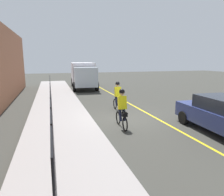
{
  "coord_description": "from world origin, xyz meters",
  "views": [
    {
      "loc": [
        -9.85,
        3.76,
        3.11
      ],
      "look_at": [
        0.86,
        0.51,
        1.0
      ],
      "focal_mm": 32.68,
      "sensor_mm": 36.0,
      "label": 1
    }
  ],
  "objects_px": {
    "cyclist_lead": "(118,96)",
    "patrol_sedan": "(224,115)",
    "cyclist_follow": "(122,109)",
    "box_truck_background": "(83,74)"
  },
  "relations": [
    {
      "from": "cyclist_lead",
      "to": "patrol_sedan",
      "type": "bearing_deg",
      "value": -146.22
    },
    {
      "from": "cyclist_lead",
      "to": "patrol_sedan",
      "type": "distance_m",
      "value": 5.83
    },
    {
      "from": "cyclist_follow",
      "to": "patrol_sedan",
      "type": "relative_size",
      "value": 0.41
    },
    {
      "from": "cyclist_follow",
      "to": "box_truck_background",
      "type": "distance_m",
      "value": 14.1
    },
    {
      "from": "cyclist_lead",
      "to": "box_truck_background",
      "type": "bearing_deg",
      "value": 3.77
    },
    {
      "from": "cyclist_lead",
      "to": "patrol_sedan",
      "type": "relative_size",
      "value": 0.41
    },
    {
      "from": "cyclist_lead",
      "to": "cyclist_follow",
      "type": "bearing_deg",
      "value": 167.18
    },
    {
      "from": "cyclist_lead",
      "to": "patrol_sedan",
      "type": "xyz_separation_m",
      "value": [
        -4.95,
        -3.07,
        -0.09
      ]
    },
    {
      "from": "patrol_sedan",
      "to": "cyclist_lead",
      "type": "bearing_deg",
      "value": 34.26
    },
    {
      "from": "box_truck_background",
      "to": "cyclist_follow",
      "type": "bearing_deg",
      "value": 2.04
    }
  ]
}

